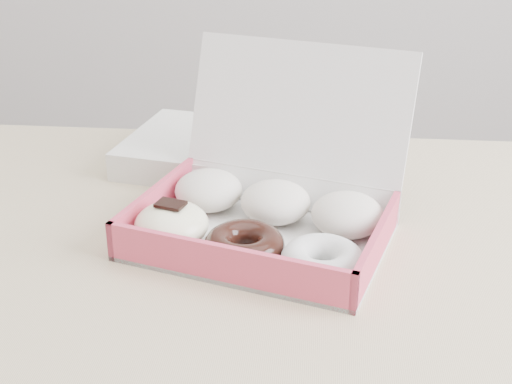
{
  "coord_description": "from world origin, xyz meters",
  "views": [
    {
      "loc": [
        -0.01,
        -0.75,
        1.19
      ],
      "look_at": [
        -0.08,
        0.01,
        0.82
      ],
      "focal_mm": 50.0,
      "sensor_mm": 36.0,
      "label": 1
    }
  ],
  "objects": [
    {
      "name": "donut_box",
      "position": [
        -0.07,
        0.04,
        0.78
      ],
      "size": [
        0.37,
        0.35,
        0.21
      ],
      "rotation": [
        0.0,
        0.0,
        -0.29
      ],
      "color": "silver",
      "rests_on": "table"
    },
    {
      "name": "newspapers",
      "position": [
        -0.16,
        0.26,
        0.77
      ],
      "size": [
        0.3,
        0.26,
        0.04
      ],
      "primitive_type": "cube",
      "rotation": [
        0.0,
        0.0,
        -0.19
      ],
      "color": "white",
      "rests_on": "table"
    },
    {
      "name": "table",
      "position": [
        0.0,
        0.0,
        0.67
      ],
      "size": [
        1.2,
        0.8,
        0.75
      ],
      "color": "tan",
      "rests_on": "ground"
    }
  ]
}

